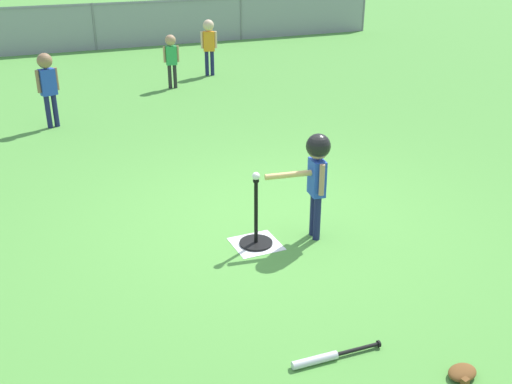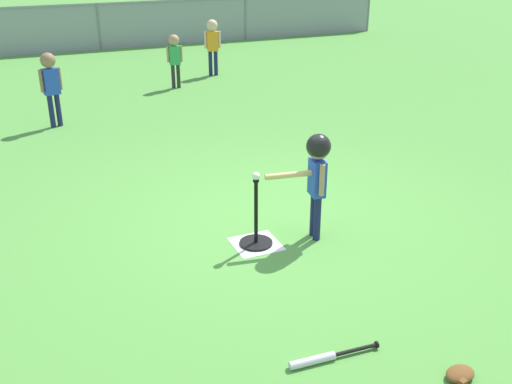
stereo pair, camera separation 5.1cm
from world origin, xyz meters
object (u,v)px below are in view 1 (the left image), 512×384
(baseball_on_tee, at_px, (256,176))
(fielder_near_right, at_px, (47,80))
(fielder_deep_right, at_px, (209,40))
(batter_child, at_px, (316,165))
(fielder_deep_center, at_px, (171,54))
(batting_tee, at_px, (256,234))
(glove_near_bats, at_px, (462,373))
(spare_bat_silver, at_px, (324,358))

(baseball_on_tee, distance_m, fielder_near_right, 4.88)
(fielder_near_right, bearing_deg, fielder_deep_right, 35.43)
(batter_child, bearing_deg, fielder_deep_center, 86.03)
(baseball_on_tee, relative_size, fielder_near_right, 0.07)
(fielder_deep_right, bearing_deg, batting_tee, -106.08)
(fielder_deep_right, xyz_separation_m, fielder_deep_center, (-1.02, -0.76, -0.08))
(fielder_near_right, bearing_deg, batter_child, -67.83)
(batting_tee, xyz_separation_m, fielder_deep_center, (1.03, 6.35, 0.54))
(fielder_deep_center, relative_size, fielder_near_right, 0.89)
(baseball_on_tee, xyz_separation_m, fielder_deep_right, (2.05, 7.11, 0.02))
(batter_child, xyz_separation_m, glove_near_bats, (-0.05, -2.17, -0.72))
(baseball_on_tee, distance_m, fielder_deep_center, 6.44)
(spare_bat_silver, bearing_deg, fielder_deep_right, 75.49)
(fielder_deep_center, height_order, glove_near_bats, fielder_deep_center)
(fielder_deep_center, xyz_separation_m, fielder_near_right, (-2.39, -1.67, 0.08))
(fielder_deep_center, bearing_deg, fielder_near_right, -145.06)
(baseball_on_tee, bearing_deg, spare_bat_silver, -97.93)
(fielder_near_right, bearing_deg, baseball_on_tee, -73.75)
(glove_near_bats, bearing_deg, batter_child, 88.73)
(batting_tee, bearing_deg, fielder_deep_center, 80.82)
(fielder_deep_right, bearing_deg, spare_bat_silver, -104.51)
(baseball_on_tee, bearing_deg, glove_near_bats, -76.78)
(fielder_near_right, bearing_deg, batting_tee, -73.75)
(batting_tee, bearing_deg, baseball_on_tee, 180.00)
(batter_child, relative_size, spare_bat_silver, 1.54)
(batter_child, bearing_deg, baseball_on_tee, 171.28)
(glove_near_bats, bearing_deg, batting_tee, 103.22)
(baseball_on_tee, distance_m, glove_near_bats, 2.42)
(batter_child, xyz_separation_m, fielder_deep_center, (0.45, 6.44, -0.11))
(fielder_near_right, distance_m, spare_bat_silver, 6.56)
(baseball_on_tee, xyz_separation_m, batter_child, (0.58, -0.09, 0.05))
(fielder_deep_right, height_order, glove_near_bats, fielder_deep_right)
(batter_child, height_order, glove_near_bats, batter_child)
(baseball_on_tee, xyz_separation_m, glove_near_bats, (0.53, -2.26, -0.67))
(baseball_on_tee, bearing_deg, fielder_near_right, 106.25)
(spare_bat_silver, height_order, glove_near_bats, glove_near_bats)
(fielder_deep_right, xyz_separation_m, spare_bat_silver, (-2.29, -8.86, -0.70))
(fielder_near_right, bearing_deg, spare_bat_silver, -80.11)
(batter_child, distance_m, fielder_deep_center, 6.46)
(batter_child, bearing_deg, glove_near_bats, -91.27)
(spare_bat_silver, relative_size, glove_near_bats, 2.81)
(fielder_near_right, bearing_deg, fielder_deep_center, 34.94)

